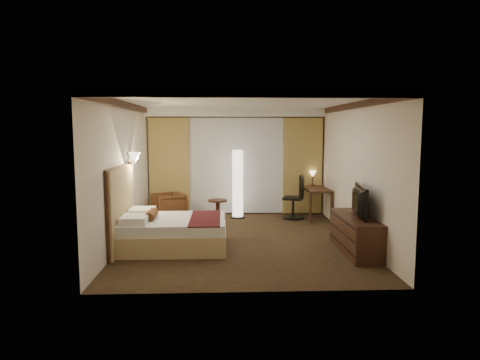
{
  "coord_description": "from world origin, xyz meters",
  "views": [
    {
      "loc": [
        -0.37,
        -8.27,
        2.17
      ],
      "look_at": [
        0.0,
        0.4,
        1.15
      ],
      "focal_mm": 32.0,
      "sensor_mm": 36.0,
      "label": 1
    }
  ],
  "objects_px": {
    "office_chair": "(293,196)",
    "television": "(355,199)",
    "side_table": "(218,210)",
    "dresser": "(355,234)",
    "floor_lamp": "(238,184)",
    "desk": "(316,203)",
    "armchair": "(169,205)",
    "bed": "(175,233)"
  },
  "relations": [
    {
      "from": "armchair",
      "to": "floor_lamp",
      "type": "xyz_separation_m",
      "value": [
        1.68,
        0.22,
        0.48
      ]
    },
    {
      "from": "floor_lamp",
      "to": "television",
      "type": "relative_size",
      "value": 1.62
    },
    {
      "from": "desk",
      "to": "television",
      "type": "relative_size",
      "value": 1.16
    },
    {
      "from": "floor_lamp",
      "to": "office_chair",
      "type": "relative_size",
      "value": 1.54
    },
    {
      "from": "floor_lamp",
      "to": "television",
      "type": "height_order",
      "value": "floor_lamp"
    },
    {
      "from": "floor_lamp",
      "to": "desk",
      "type": "relative_size",
      "value": 1.4
    },
    {
      "from": "bed",
      "to": "television",
      "type": "bearing_deg",
      "value": -7.4
    },
    {
      "from": "television",
      "to": "floor_lamp",
      "type": "bearing_deg",
      "value": 40.78
    },
    {
      "from": "floor_lamp",
      "to": "side_table",
      "type": "bearing_deg",
      "value": -146.52
    },
    {
      "from": "office_chair",
      "to": "dresser",
      "type": "xyz_separation_m",
      "value": [
        0.63,
        -2.92,
        -0.23
      ]
    },
    {
      "from": "office_chair",
      "to": "armchair",
      "type": "bearing_deg",
      "value": -158.2
    },
    {
      "from": "bed",
      "to": "desk",
      "type": "xyz_separation_m",
      "value": [
        3.2,
        2.56,
        0.1
      ]
    },
    {
      "from": "bed",
      "to": "side_table",
      "type": "relative_size",
      "value": 3.72
    },
    {
      "from": "desk",
      "to": "dresser",
      "type": "relative_size",
      "value": 0.72
    },
    {
      "from": "floor_lamp",
      "to": "office_chair",
      "type": "height_order",
      "value": "floor_lamp"
    },
    {
      "from": "office_chair",
      "to": "television",
      "type": "relative_size",
      "value": 1.05
    },
    {
      "from": "office_chair",
      "to": "dresser",
      "type": "height_order",
      "value": "office_chair"
    },
    {
      "from": "bed",
      "to": "dresser",
      "type": "xyz_separation_m",
      "value": [
        3.25,
        -0.42,
        0.05
      ]
    },
    {
      "from": "side_table",
      "to": "dresser",
      "type": "bearing_deg",
      "value": -48.21
    },
    {
      "from": "floor_lamp",
      "to": "dresser",
      "type": "distance_m",
      "value": 3.71
    },
    {
      "from": "dresser",
      "to": "television",
      "type": "height_order",
      "value": "television"
    },
    {
      "from": "desk",
      "to": "armchair",
      "type": "bearing_deg",
      "value": -178.4
    },
    {
      "from": "side_table",
      "to": "television",
      "type": "height_order",
      "value": "television"
    },
    {
      "from": "floor_lamp",
      "to": "television",
      "type": "distance_m",
      "value": 3.66
    },
    {
      "from": "desk",
      "to": "dresser",
      "type": "bearing_deg",
      "value": -89.04
    },
    {
      "from": "armchair",
      "to": "dresser",
      "type": "bearing_deg",
      "value": 26.96
    },
    {
      "from": "television",
      "to": "bed",
      "type": "bearing_deg",
      "value": 91.13
    },
    {
      "from": "dresser",
      "to": "television",
      "type": "relative_size",
      "value": 1.6
    },
    {
      "from": "bed",
      "to": "armchair",
      "type": "bearing_deg",
      "value": 99.6
    },
    {
      "from": "side_table",
      "to": "dresser",
      "type": "distance_m",
      "value": 3.71
    },
    {
      "from": "side_table",
      "to": "dresser",
      "type": "height_order",
      "value": "dresser"
    },
    {
      "from": "bed",
      "to": "side_table",
      "type": "xyz_separation_m",
      "value": [
        0.77,
        2.35,
        -0.02
      ]
    },
    {
      "from": "bed",
      "to": "desk",
      "type": "distance_m",
      "value": 4.09
    },
    {
      "from": "office_chair",
      "to": "side_table",
      "type": "bearing_deg",
      "value": -154.29
    },
    {
      "from": "bed",
      "to": "television",
      "type": "distance_m",
      "value": 3.31
    },
    {
      "from": "desk",
      "to": "side_table",
      "type": "bearing_deg",
      "value": -175.11
    },
    {
      "from": "floor_lamp",
      "to": "bed",
      "type": "bearing_deg",
      "value": -115.29
    },
    {
      "from": "floor_lamp",
      "to": "desk",
      "type": "height_order",
      "value": "floor_lamp"
    },
    {
      "from": "side_table",
      "to": "desk",
      "type": "xyz_separation_m",
      "value": [
        2.42,
        0.21,
        0.12
      ]
    },
    {
      "from": "armchair",
      "to": "desk",
      "type": "distance_m",
      "value": 3.61
    },
    {
      "from": "armchair",
      "to": "desk",
      "type": "height_order",
      "value": "desk"
    },
    {
      "from": "armchair",
      "to": "dresser",
      "type": "relative_size",
      "value": 0.43
    }
  ]
}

